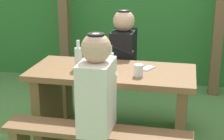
# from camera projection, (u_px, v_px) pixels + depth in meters

# --- Properties ---
(pergola_post_left) EXTENTS (0.12, 0.12, 2.02)m
(pergola_post_left) POSITION_uv_depth(u_px,v_px,m) (64.00, 9.00, 4.58)
(pergola_post_left) COLOR brown
(pergola_post_left) RESTS_ON ground_plane
(pergola_post_right) EXTENTS (0.12, 0.12, 2.02)m
(pergola_post_right) POSITION_uv_depth(u_px,v_px,m) (220.00, 14.00, 4.19)
(pergola_post_right) COLOR brown
(pergola_post_right) RESTS_ON ground_plane
(picnic_table) EXTENTS (1.40, 0.64, 0.75)m
(picnic_table) POSITION_uv_depth(u_px,v_px,m) (112.00, 96.00, 3.09)
(picnic_table) COLOR brown
(picnic_table) RESTS_ON ground_plane
(bench_far) EXTENTS (1.40, 0.24, 0.46)m
(bench_far) POSITION_uv_depth(u_px,v_px,m) (123.00, 93.00, 3.65)
(bench_far) COLOR brown
(bench_far) RESTS_ON ground_plane
(person_white_shirt) EXTENTS (0.25, 0.35, 0.72)m
(person_white_shirt) POSITION_uv_depth(u_px,v_px,m) (97.00, 87.00, 2.50)
(person_white_shirt) COLOR silver
(person_white_shirt) RESTS_ON bench_near
(person_black_coat) EXTENTS (0.25, 0.35, 0.72)m
(person_black_coat) POSITION_uv_depth(u_px,v_px,m) (123.00, 49.00, 3.51)
(person_black_coat) COLOR black
(person_black_coat) RESTS_ON bench_far
(drinking_glass) EXTENTS (0.08, 0.08, 0.10)m
(drinking_glass) POSITION_uv_depth(u_px,v_px,m) (139.00, 70.00, 2.85)
(drinking_glass) COLOR silver
(drinking_glass) RESTS_ON picnic_table
(bottle_left) EXTENTS (0.07, 0.07, 0.24)m
(bottle_left) POSITION_uv_depth(u_px,v_px,m) (78.00, 57.00, 3.04)
(bottle_left) COLOR silver
(bottle_left) RESTS_ON picnic_table
(bottle_right) EXTENTS (0.06, 0.06, 0.22)m
(bottle_right) POSITION_uv_depth(u_px,v_px,m) (110.00, 61.00, 2.97)
(bottle_right) COLOR silver
(bottle_right) RESTS_ON picnic_table
(bottle_center) EXTENTS (0.06, 0.06, 0.23)m
(bottle_center) POSITION_uv_depth(u_px,v_px,m) (95.00, 61.00, 2.97)
(bottle_center) COLOR silver
(bottle_center) RESTS_ON picnic_table
(cell_phone) EXTENTS (0.12, 0.16, 0.01)m
(cell_phone) POSITION_uv_depth(u_px,v_px,m) (148.00, 68.00, 3.04)
(cell_phone) COLOR silver
(cell_phone) RESTS_ON picnic_table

